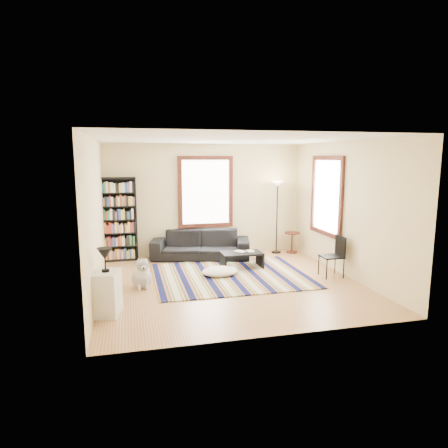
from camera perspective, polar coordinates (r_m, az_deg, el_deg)
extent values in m
cube|color=tan|center=(8.06, 0.84, -8.66)|extent=(5.00, 5.00, 0.10)
cube|color=white|center=(7.67, 0.90, 12.39)|extent=(5.00, 5.00, 0.10)
cube|color=beige|center=(10.21, -2.71, 3.51)|extent=(5.00, 0.10, 2.80)
cube|color=beige|center=(5.34, 7.72, -2.08)|extent=(5.00, 0.10, 2.80)
cube|color=beige|center=(7.52, -18.30, 0.89)|extent=(0.10, 5.00, 2.80)
cube|color=beige|center=(8.72, 17.32, 2.07)|extent=(0.10, 5.00, 2.80)
cube|color=white|center=(10.11, -2.63, 4.59)|extent=(1.20, 0.06, 1.60)
cube|color=white|center=(9.36, 14.46, 3.90)|extent=(0.06, 1.20, 1.60)
cube|color=#0C103C|center=(8.47, 0.94, -7.34)|extent=(3.18, 2.54, 0.02)
imported|color=black|center=(9.85, -3.36, -2.93)|extent=(2.53, 1.48, 0.69)
cube|color=black|center=(9.85, -14.95, 0.63)|extent=(0.90, 0.30, 2.00)
cube|color=black|center=(9.01, 2.56, -5.19)|extent=(0.95, 0.60, 0.36)
imported|color=beige|center=(8.93, 1.95, -4.05)|extent=(0.29, 0.28, 0.02)
imported|color=beige|center=(9.05, 3.39, -3.91)|extent=(0.15, 0.20, 0.01)
ellipsoid|color=white|center=(8.44, -0.58, -6.79)|extent=(0.90, 0.78, 0.19)
cylinder|color=#491A12|center=(10.56, 9.68, -2.63)|extent=(0.48, 0.48, 0.54)
cube|color=black|center=(8.60, 15.10, -4.51)|extent=(0.42, 0.40, 0.86)
cube|color=silver|center=(6.64, -16.42, -9.46)|extent=(0.48, 0.57, 0.70)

